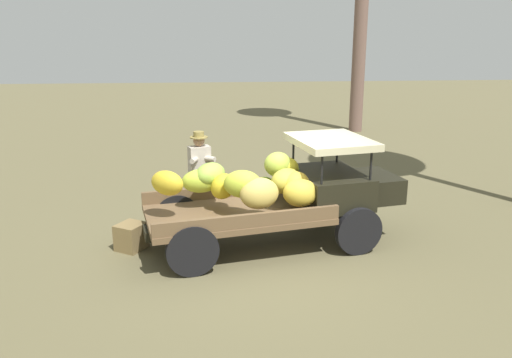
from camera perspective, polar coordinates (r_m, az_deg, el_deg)
name	(u,v)px	position (r m, az deg, el deg)	size (l,w,h in m)	color
ground_plane	(271,252)	(9.00, 1.62, -7.95)	(60.00, 60.00, 0.00)	brown
truck	(285,192)	(9.05, 3.22, -1.44)	(4.64, 2.47, 1.85)	black
farmer	(200,171)	(10.17, -6.13, 0.90)	(0.55, 0.51, 1.79)	#484E6F
wooden_crate	(131,237)	(9.28, -13.44, -6.11)	(0.45, 0.41, 0.46)	olive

